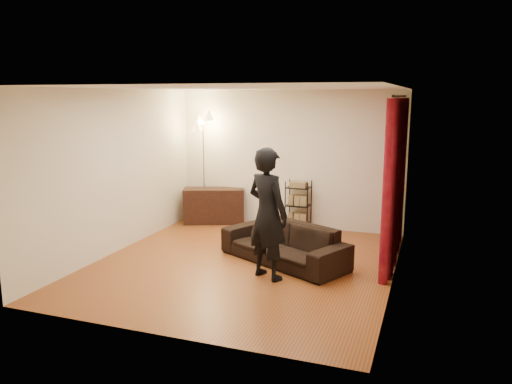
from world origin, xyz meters
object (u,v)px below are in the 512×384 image
at_px(media_cabinet, 214,206).
at_px(storage_boxes, 266,219).
at_px(sofa, 284,243).
at_px(floor_lamp, 204,169).
at_px(wire_shelf, 298,205).
at_px(person, 268,214).

relative_size(media_cabinet, storage_boxes, 3.63).
relative_size(sofa, floor_lamp, 0.95).
xyz_separation_m(media_cabinet, floor_lamp, (-0.18, -0.08, 0.75)).
distance_m(sofa, storage_boxes, 2.22).
bearing_deg(media_cabinet, wire_shelf, -18.99).
xyz_separation_m(person, media_cabinet, (-2.04, 2.64, -0.59)).
distance_m(sofa, person, 0.97).
height_order(sofa, person, person).
relative_size(person, wire_shelf, 1.95).
distance_m(storage_boxes, floor_lamp, 1.62).
xyz_separation_m(media_cabinet, storage_boxes, (1.10, 0.08, -0.22)).
distance_m(storage_boxes, wire_shelf, 0.75).
height_order(wire_shelf, floor_lamp, floor_lamp).
bearing_deg(wire_shelf, media_cabinet, -179.70).
xyz_separation_m(sofa, media_cabinet, (-2.07, 1.91, 0.05)).
distance_m(person, wire_shelf, 2.74).
distance_m(media_cabinet, floor_lamp, 0.78).
bearing_deg(storage_boxes, media_cabinet, -175.60).
distance_m(person, floor_lamp, 3.40).
bearing_deg(sofa, person, -65.27).
bearing_deg(sofa, media_cabinet, 164.18).
height_order(person, media_cabinet, person).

